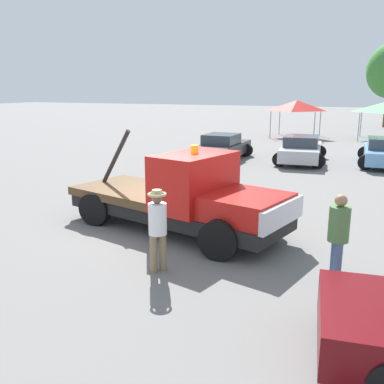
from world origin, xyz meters
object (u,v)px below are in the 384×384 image
object	(u,v)px
tow_truck	(185,198)
person_near_truck	(338,233)
parked_car_silver	(301,149)
person_at_hood	(158,224)
parked_car_charcoal	(222,147)
canopy_tent_red	(297,106)

from	to	relation	value
tow_truck	person_near_truck	world-z (taller)	tow_truck
parked_car_silver	person_at_hood	bearing A→B (deg)	172.71
parked_car_charcoal	parked_car_silver	world-z (taller)	same
tow_truck	canopy_tent_red	distance (m)	23.35
tow_truck	parked_car_silver	distance (m)	12.00
tow_truck	person_near_truck	xyz separation A→B (m)	(3.81, -1.59, 0.10)
parked_car_charcoal	parked_car_silver	bearing A→B (deg)	-78.19
person_at_hood	canopy_tent_red	bearing A→B (deg)	-47.42
person_at_hood	parked_car_silver	world-z (taller)	person_at_hood
parked_car_silver	canopy_tent_red	xyz separation A→B (m)	(-2.27, 11.30, 1.70)
canopy_tent_red	parked_car_charcoal	bearing A→B (deg)	-97.47
person_at_hood	parked_car_charcoal	bearing A→B (deg)	-37.39
person_near_truck	parked_car_charcoal	distance (m)	14.45
person_near_truck	person_at_hood	size ratio (longest dim) A/B	1.02
person_near_truck	canopy_tent_red	size ratio (longest dim) A/B	0.54
tow_truck	canopy_tent_red	world-z (taller)	canopy_tent_red
parked_car_silver	canopy_tent_red	world-z (taller)	canopy_tent_red
person_near_truck	canopy_tent_red	world-z (taller)	canopy_tent_red
person_at_hood	parked_car_charcoal	size ratio (longest dim) A/B	0.39
person_near_truck	person_at_hood	world-z (taller)	person_near_truck
person_near_truck	canopy_tent_red	distance (m)	25.42
person_near_truck	parked_car_charcoal	size ratio (longest dim) A/B	0.40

